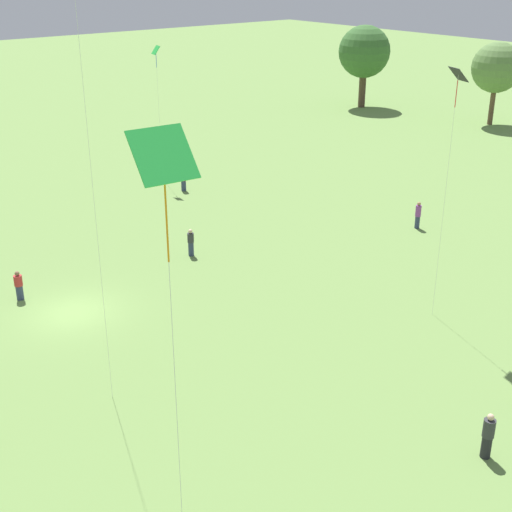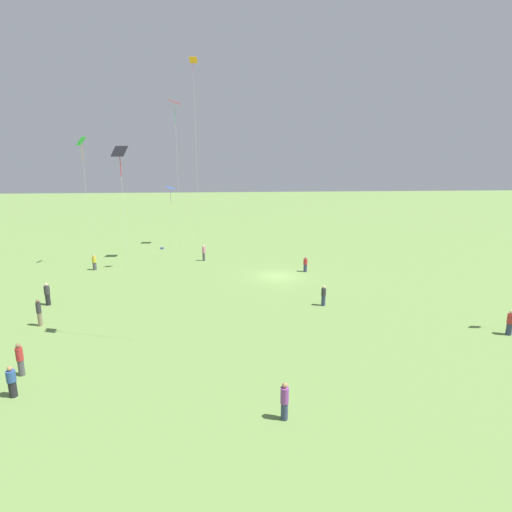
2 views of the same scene
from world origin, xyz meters
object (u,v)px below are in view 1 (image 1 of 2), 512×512
(person_3, at_px, (186,159))
(kite_5, at_px, (457,88))
(person_9, at_px, (191,243))
(kite_0, at_px, (156,57))
(kite_4, at_px, (165,180))
(person_0, at_px, (418,215))
(person_2, at_px, (183,180))
(person_5, at_px, (19,286))
(person_10, at_px, (488,436))

(person_3, distance_m, kite_5, 31.19)
(person_9, distance_m, kite_0, 17.95)
(person_9, distance_m, kite_4, 29.11)
(person_0, relative_size, person_9, 1.08)
(person_2, distance_m, person_3, 5.89)
(person_0, height_order, kite_0, kite_0)
(person_5, relative_size, kite_5, 0.13)
(person_0, relative_size, kite_4, 0.13)
(person_10, height_order, kite_4, kite_4)
(kite_5, bearing_deg, person_9, 85.02)
(person_0, xyz_separation_m, person_10, (16.25, -16.09, -0.00))
(person_0, relative_size, kite_0, 0.17)
(person_5, bearing_deg, kite_5, -12.17)
(person_10, bearing_deg, kite_5, 103.27)
(person_5, height_order, kite_4, kite_4)
(person_0, height_order, person_2, person_0)
(kite_4, bearing_deg, person_3, 105.92)
(person_3, relative_size, kite_5, 0.14)
(person_10, xyz_separation_m, kite_4, (0.33, -12.76, 11.82))
(person_3, xyz_separation_m, person_10, (37.08, -12.17, 0.06))
(person_0, xyz_separation_m, kite_0, (-19.61, -7.03, 8.46))
(person_5, relative_size, kite_0, 0.15)
(person_3, height_order, person_9, person_3)
(person_3, relative_size, kite_0, 0.16)
(person_10, xyz_separation_m, kite_5, (-8.02, 7.25, 10.15))
(person_5, xyz_separation_m, person_9, (0.74, 10.08, 0.05))
(person_9, bearing_deg, person_3, 157.18)
(kite_4, height_order, kite_5, kite_4)
(person_9, height_order, kite_0, kite_0)
(person_2, relative_size, kite_0, 0.16)
(kite_0, relative_size, kite_4, 0.75)
(kite_4, bearing_deg, kite_0, 108.51)
(person_0, xyz_separation_m, kite_4, (16.58, -28.85, 11.82))
(person_0, xyz_separation_m, person_2, (-16.07, -7.38, -0.07))
(person_9, height_order, kite_4, kite_4)
(person_0, distance_m, person_9, 14.95)
(kite_5, bearing_deg, person_2, 61.10)
(person_10, bearing_deg, person_0, 100.64)
(person_10, bearing_deg, kite_0, 131.19)
(person_0, bearing_deg, person_5, -13.00)
(person_0, distance_m, kite_4, 35.31)
(person_2, distance_m, person_9, 12.51)
(person_2, bearing_deg, person_3, -25.95)
(kite_5, bearing_deg, person_10, -157.55)
(person_9, xyz_separation_m, kite_0, (-14.20, 6.90, 8.53))
(person_5, height_order, kite_5, kite_5)
(person_9, distance_m, person_10, 21.76)
(kite_5, bearing_deg, person_0, 17.46)
(person_5, bearing_deg, person_9, 27.08)
(person_0, height_order, kite_4, kite_4)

